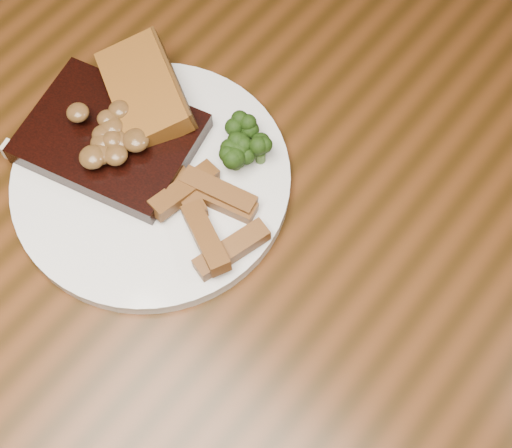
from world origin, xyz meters
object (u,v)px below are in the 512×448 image
Objects in this scene: garlic_bread at (147,103)px; dining_table at (242,280)px; potato_wedges at (211,213)px; steak at (111,139)px; plate at (152,180)px.

dining_table is at bearing 11.44° from garlic_bread.
potato_wedges is (0.13, -0.05, -0.00)m from garlic_bread.
dining_table is 0.22m from garlic_bread.
garlic_bread is (-0.17, 0.05, 0.12)m from dining_table.
dining_table is at bearing -13.51° from steak.
garlic_bread is at bearing 162.44° from dining_table.
plate is 2.84× the size of potato_wedges.
steak is at bearing -179.53° from potato_wedges.
steak reaches higher than plate.
steak is 0.13m from potato_wedges.
plate is 0.08m from potato_wedges.
dining_table is 0.15m from plate.
plate is at bearing -177.16° from potato_wedges.
steak is at bearing -179.98° from dining_table.
plate is 0.08m from garlic_bread.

